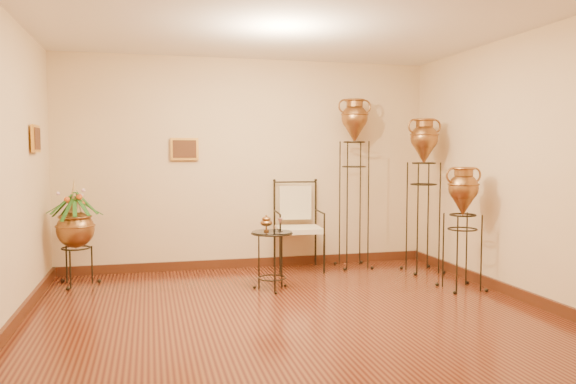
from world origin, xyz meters
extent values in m
plane|color=brown|center=(0.00, 0.00, 0.00)|extent=(5.00, 5.00, 0.00)
cube|color=#4A2211|center=(0.00, 2.48, 0.06)|extent=(5.00, 0.04, 0.12)
cube|color=#4A2211|center=(-2.48, 0.00, 0.06)|extent=(0.04, 5.00, 0.12)
cube|color=#4A2211|center=(2.48, 0.00, 0.06)|extent=(0.04, 5.00, 0.12)
cube|color=gold|center=(-0.85, 2.46, 1.60)|extent=(0.36, 0.03, 0.29)
cube|color=gold|center=(-2.46, 1.45, 1.70)|extent=(0.03, 0.36, 0.29)
cube|color=#F7EBBB|center=(0.61, 2.15, 0.54)|extent=(0.61, 0.57, 0.07)
cube|color=#F7EBBB|center=(0.61, 2.15, 0.87)|extent=(0.44, 0.07, 0.46)
cylinder|color=black|center=(0.03, 1.17, 0.66)|extent=(0.46, 0.46, 0.01)
camera|label=1|loc=(-1.30, -4.96, 1.55)|focal=35.00mm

